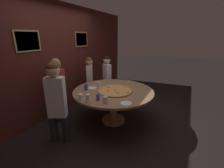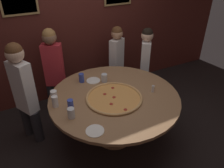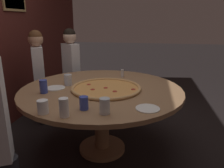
{
  "view_description": "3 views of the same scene",
  "coord_description": "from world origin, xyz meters",
  "px_view_note": "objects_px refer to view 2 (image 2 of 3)",
  "views": [
    {
      "loc": [
        -2.67,
        -1.35,
        1.85
      ],
      "look_at": [
        -0.07,
        -0.0,
        0.9
      ],
      "focal_mm": 24.0,
      "sensor_mm": 36.0,
      "label": 1
    },
    {
      "loc": [
        -1.1,
        -2.09,
        2.35
      ],
      "look_at": [
        0.0,
        0.07,
        0.87
      ],
      "focal_mm": 35.0,
      "sensor_mm": 36.0,
      "label": 2
    },
    {
      "loc": [
        -2.16,
        -0.49,
        1.44
      ],
      "look_at": [
        -0.0,
        -0.12,
        0.79
      ],
      "focal_mm": 35.0,
      "sensor_mm": 36.0,
      "label": 3
    }
  ],
  "objects_px": {
    "white_plate_right_side": "(95,131)",
    "diner_side_left": "(145,61)",
    "dining_table": "(114,103)",
    "drink_cup_by_shaker": "(55,101)",
    "drink_cup_far_left": "(71,113)",
    "diner_far_right": "(117,58)",
    "drink_cup_front_edge": "(81,78)",
    "white_plate_far_back": "(93,81)",
    "diner_side_right": "(54,67)",
    "diner_centre_back": "(23,89)",
    "drink_cup_beside_pizza": "(104,78)",
    "giant_pizza": "(114,98)",
    "drink_cup_near_right": "(70,104)",
    "condiment_shaker": "(153,89)",
    "drink_cup_far_right": "(54,95)"
  },
  "relations": [
    {
      "from": "diner_far_right",
      "to": "giant_pizza",
      "type": "bearing_deg",
      "value": 30.71
    },
    {
      "from": "drink_cup_by_shaker",
      "to": "white_plate_far_back",
      "type": "height_order",
      "value": "drink_cup_by_shaker"
    },
    {
      "from": "diner_side_right",
      "to": "drink_cup_beside_pizza",
      "type": "bearing_deg",
      "value": 155.84
    },
    {
      "from": "diner_centre_back",
      "to": "drink_cup_far_left",
      "type": "bearing_deg",
      "value": -178.77
    },
    {
      "from": "white_plate_right_side",
      "to": "diner_side_left",
      "type": "relative_size",
      "value": 0.15
    },
    {
      "from": "drink_cup_beside_pizza",
      "to": "diner_side_right",
      "type": "bearing_deg",
      "value": 129.62
    },
    {
      "from": "white_plate_right_side",
      "to": "condiment_shaker",
      "type": "bearing_deg",
      "value": 18.87
    },
    {
      "from": "drink_cup_front_edge",
      "to": "giant_pizza",
      "type": "bearing_deg",
      "value": -69.14
    },
    {
      "from": "drink_cup_far_left",
      "to": "diner_side_right",
      "type": "height_order",
      "value": "diner_side_right"
    },
    {
      "from": "drink_cup_far_left",
      "to": "drink_cup_far_right",
      "type": "bearing_deg",
      "value": 99.44
    },
    {
      "from": "diner_far_right",
      "to": "diner_centre_back",
      "type": "relative_size",
      "value": 0.9
    },
    {
      "from": "condiment_shaker",
      "to": "diner_centre_back",
      "type": "bearing_deg",
      "value": 155.15
    },
    {
      "from": "drink_cup_beside_pizza",
      "to": "drink_cup_front_edge",
      "type": "height_order",
      "value": "drink_cup_front_edge"
    },
    {
      "from": "drink_cup_beside_pizza",
      "to": "diner_far_right",
      "type": "relative_size",
      "value": 0.09
    },
    {
      "from": "giant_pizza",
      "to": "diner_side_right",
      "type": "bearing_deg",
      "value": 113.48
    },
    {
      "from": "drink_cup_far_left",
      "to": "diner_far_right",
      "type": "height_order",
      "value": "diner_far_right"
    },
    {
      "from": "drink_cup_far_left",
      "to": "diner_side_left",
      "type": "distance_m",
      "value": 1.81
    },
    {
      "from": "diner_centre_back",
      "to": "dining_table",
      "type": "bearing_deg",
      "value": -145.98
    },
    {
      "from": "drink_cup_by_shaker",
      "to": "drink_cup_near_right",
      "type": "bearing_deg",
      "value": -33.86
    },
    {
      "from": "drink_cup_far_left",
      "to": "diner_centre_back",
      "type": "relative_size",
      "value": 0.09
    },
    {
      "from": "diner_side_right",
      "to": "white_plate_far_back",
      "type": "bearing_deg",
      "value": 152.25
    },
    {
      "from": "drink_cup_far_right",
      "to": "drink_cup_by_shaker",
      "type": "xyz_separation_m",
      "value": [
        -0.03,
        -0.18,
        0.02
      ]
    },
    {
      "from": "dining_table",
      "to": "drink_cup_far_left",
      "type": "bearing_deg",
      "value": -165.07
    },
    {
      "from": "condiment_shaker",
      "to": "white_plate_right_side",
      "type": "bearing_deg",
      "value": -161.13
    },
    {
      "from": "diner_side_left",
      "to": "condiment_shaker",
      "type": "bearing_deg",
      "value": 7.21
    },
    {
      "from": "white_plate_far_back",
      "to": "drink_cup_far_left",
      "type": "bearing_deg",
      "value": -129.92
    },
    {
      "from": "diner_side_right",
      "to": "diner_centre_back",
      "type": "xyz_separation_m",
      "value": [
        -0.52,
        -0.5,
        0.02
      ]
    },
    {
      "from": "giant_pizza",
      "to": "drink_cup_by_shaker",
      "type": "distance_m",
      "value": 0.73
    },
    {
      "from": "drink_cup_front_edge",
      "to": "drink_cup_near_right",
      "type": "distance_m",
      "value": 0.61
    },
    {
      "from": "drink_cup_front_edge",
      "to": "diner_far_right",
      "type": "height_order",
      "value": "diner_far_right"
    },
    {
      "from": "white_plate_far_back",
      "to": "diner_far_right",
      "type": "height_order",
      "value": "diner_far_right"
    },
    {
      "from": "drink_cup_beside_pizza",
      "to": "diner_side_left",
      "type": "distance_m",
      "value": 0.97
    },
    {
      "from": "diner_far_right",
      "to": "dining_table",
      "type": "bearing_deg",
      "value": 30.79
    },
    {
      "from": "giant_pizza",
      "to": "drink_cup_by_shaker",
      "type": "bearing_deg",
      "value": 166.12
    },
    {
      "from": "diner_side_right",
      "to": "drink_cup_front_edge",
      "type": "bearing_deg",
      "value": 142.44
    },
    {
      "from": "drink_cup_front_edge",
      "to": "diner_side_right",
      "type": "relative_size",
      "value": 0.09
    },
    {
      "from": "diner_far_right",
      "to": "drink_cup_far_right",
      "type": "bearing_deg",
      "value": -0.38
    },
    {
      "from": "drink_cup_front_edge",
      "to": "diner_side_left",
      "type": "xyz_separation_m",
      "value": [
        1.22,
        0.17,
        -0.06
      ]
    },
    {
      "from": "giant_pizza",
      "to": "diner_far_right",
      "type": "xyz_separation_m",
      "value": [
        0.62,
        1.08,
        -0.01
      ]
    },
    {
      "from": "drink_cup_far_left",
      "to": "diner_far_right",
      "type": "bearing_deg",
      "value": 44.43
    },
    {
      "from": "diner_side_right",
      "to": "diner_side_left",
      "type": "height_order",
      "value": "diner_side_right"
    },
    {
      "from": "dining_table",
      "to": "drink_cup_by_shaker",
      "type": "xyz_separation_m",
      "value": [
        -0.74,
        0.12,
        0.19
      ]
    },
    {
      "from": "giant_pizza",
      "to": "white_plate_right_side",
      "type": "distance_m",
      "value": 0.63
    },
    {
      "from": "drink_cup_by_shaker",
      "to": "diner_side_right",
      "type": "bearing_deg",
      "value": 76.7
    },
    {
      "from": "drink_cup_beside_pizza",
      "to": "drink_cup_front_edge",
      "type": "distance_m",
      "value": 0.33
    },
    {
      "from": "drink_cup_near_right",
      "to": "white_plate_right_side",
      "type": "distance_m",
      "value": 0.52
    },
    {
      "from": "drink_cup_by_shaker",
      "to": "diner_side_right",
      "type": "distance_m",
      "value": 0.97
    },
    {
      "from": "white_plate_right_side",
      "to": "diner_side_left",
      "type": "height_order",
      "value": "diner_side_left"
    },
    {
      "from": "white_plate_far_back",
      "to": "white_plate_right_side",
      "type": "xyz_separation_m",
      "value": [
        -0.39,
        -0.97,
        0.0
      ]
    },
    {
      "from": "dining_table",
      "to": "drink_cup_near_right",
      "type": "distance_m",
      "value": 0.61
    }
  ]
}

